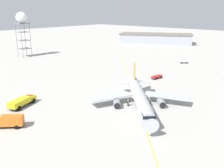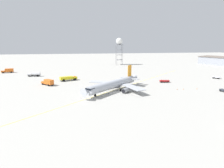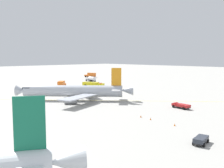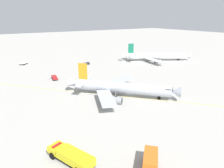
% 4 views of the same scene
% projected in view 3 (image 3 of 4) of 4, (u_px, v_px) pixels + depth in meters
% --- Properties ---
extents(ground_plane, '(600.00, 600.00, 0.00)m').
position_uv_depth(ground_plane, '(68.00, 101.00, 83.89)').
color(ground_plane, '#ADAAA3').
extents(airliner_main, '(28.55, 30.51, 10.68)m').
position_uv_depth(airliner_main, '(75.00, 92.00, 85.41)').
color(airliner_main, '#B2B7C1').
rests_on(airliner_main, ground_plane).
extents(fuel_tanker_truck, '(3.84, 8.40, 2.87)m').
position_uv_depth(fuel_tanker_truck, '(91.00, 79.00, 149.46)').
color(fuel_tanker_truck, '#232326').
rests_on(fuel_tanker_truck, ground_plane).
extents(baggage_truck_truck, '(4.07, 2.55, 1.22)m').
position_uv_depth(baggage_truck_truck, '(201.00, 140.00, 43.11)').
color(baggage_truck_truck, '#232326').
rests_on(baggage_truck_truck, ground_plane).
extents(ops_pickup_truck, '(2.78, 5.47, 1.41)m').
position_uv_depth(ops_pickup_truck, '(181.00, 106.00, 72.40)').
color(ops_pickup_truck, '#232326').
rests_on(ops_pickup_truck, ground_plane).
extents(catering_truck_truck, '(4.46, 8.55, 3.10)m').
position_uv_depth(catering_truck_truck, '(91.00, 75.00, 179.08)').
color(catering_truck_truck, '#232326').
rests_on(catering_truck_truck, ground_plane).
extents(fire_tender_truck, '(6.31, 10.45, 2.50)m').
position_uv_depth(fire_tender_truck, '(93.00, 84.00, 120.52)').
color(fire_tender_truck, '#232326').
rests_on(fire_tender_truck, ground_plane).
extents(catering_truck_truck_extra, '(7.38, 7.31, 3.10)m').
position_uv_depth(catering_truck_truck_extra, '(62.00, 84.00, 119.93)').
color(catering_truck_truck_extra, '#232326').
rests_on(catering_truck_truck_extra, ground_plane).
extents(taxiway_centreline, '(111.84, 124.49, 0.01)m').
position_uv_depth(taxiway_centreline, '(68.00, 100.00, 86.11)').
color(taxiway_centreline, yellow).
rests_on(taxiway_centreline, ground_plane).
extents(safety_cone_near, '(0.36, 0.36, 0.55)m').
position_uv_depth(safety_cone_near, '(141.00, 116.00, 61.88)').
color(safety_cone_near, orange).
rests_on(safety_cone_near, ground_plane).
extents(safety_cone_mid, '(0.36, 0.36, 0.55)m').
position_uv_depth(safety_cone_mid, '(151.00, 119.00, 59.51)').
color(safety_cone_mid, orange).
rests_on(safety_cone_mid, ground_plane).
extents(safety_cone_far, '(0.36, 0.36, 0.55)m').
position_uv_depth(safety_cone_far, '(175.00, 125.00, 54.34)').
color(safety_cone_far, orange).
rests_on(safety_cone_far, ground_plane).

